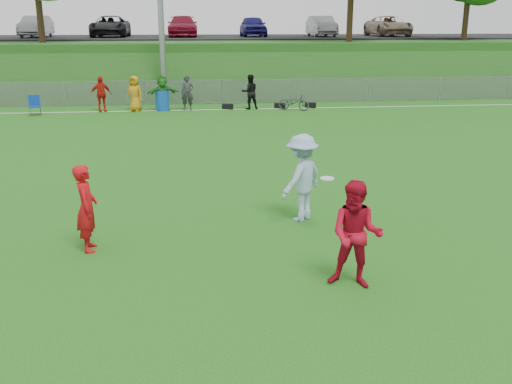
{
  "coord_description": "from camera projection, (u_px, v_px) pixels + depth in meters",
  "views": [
    {
      "loc": [
        -1.66,
        -10.17,
        4.26
      ],
      "look_at": [
        -0.42,
        0.5,
        1.01
      ],
      "focal_mm": 40.0,
      "sensor_mm": 36.0,
      "label": 1
    }
  ],
  "objects": [
    {
      "name": "sideline_far",
      "position": [
        224.0,
        109.0,
        28.2
      ],
      "size": [
        60.0,
        0.1,
        0.01
      ],
      "primitive_type": "cube",
      "color": "white",
      "rests_on": "ground"
    },
    {
      "name": "spectator_row",
      "position": [
        169.0,
        93.0,
        27.67
      ],
      "size": [
        8.18,
        0.89,
        1.69
      ],
      "color": "red",
      "rests_on": "ground"
    },
    {
      "name": "fence",
      "position": [
        221.0,
        92.0,
        29.92
      ],
      "size": [
        58.0,
        0.06,
        1.3
      ],
      "color": "gray",
      "rests_on": "ground"
    },
    {
      "name": "player_red_center",
      "position": [
        356.0,
        235.0,
        9.26
      ],
      "size": [
        1.08,
        0.98,
        1.81
      ],
      "primitive_type": "imported",
      "rotation": [
        0.0,
        0.0,
        -0.4
      ],
      "color": "#B50C24",
      "rests_on": "ground"
    },
    {
      "name": "player_blue",
      "position": [
        302.0,
        178.0,
        12.41
      ],
      "size": [
        1.39,
        1.38,
        1.92
      ],
      "primitive_type": "imported",
      "rotation": [
        0.0,
        0.0,
        3.91
      ],
      "color": "#99B4D5",
      "rests_on": "ground"
    },
    {
      "name": "ground",
      "position": [
        280.0,
        248.0,
        11.09
      ],
      "size": [
        120.0,
        120.0,
        0.0
      ],
      "primitive_type": "plane",
      "color": "#156114",
      "rests_on": "ground"
    },
    {
      "name": "car_row",
      "position": [
        194.0,
        26.0,
        40.28
      ],
      "size": [
        32.04,
        5.18,
        1.44
      ],
      "color": "silver",
      "rests_on": "parking_lot"
    },
    {
      "name": "camp_chair",
      "position": [
        35.0,
        110.0,
        26.42
      ],
      "size": [
        0.63,
        0.64,
        0.92
      ],
      "rotation": [
        0.0,
        0.0,
        0.28
      ],
      "color": "#0D3596",
      "rests_on": "ground"
    },
    {
      "name": "frisbee",
      "position": [
        327.0,
        178.0,
        11.57
      ],
      "size": [
        0.29,
        0.29,
        0.03
      ],
      "color": "white",
      "rests_on": "ground"
    },
    {
      "name": "player_red_left",
      "position": [
        87.0,
        208.0,
        10.78
      ],
      "size": [
        0.46,
        0.65,
        1.69
      ],
      "primitive_type": "imported",
      "rotation": [
        0.0,
        0.0,
        1.67
      ],
      "color": "red",
      "rests_on": "ground"
    },
    {
      "name": "bicycle",
      "position": [
        294.0,
        102.0,
        27.86
      ],
      "size": [
        1.61,
        1.16,
        0.8
      ],
      "primitive_type": "imported",
      "rotation": [
        0.0,
        0.0,
        1.11
      ],
      "color": "#2C2C2F",
      "rests_on": "ground"
    },
    {
      "name": "recycling_bin",
      "position": [
        162.0,
        100.0,
        27.8
      ],
      "size": [
        0.82,
        0.82,
        0.98
      ],
      "primitive_type": "cylinder",
      "rotation": [
        0.0,
        0.0,
        0.32
      ],
      "color": "#104BB4",
      "rests_on": "ground"
    },
    {
      "name": "berm",
      "position": [
        212.0,
        61.0,
        40.13
      ],
      "size": [
        120.0,
        18.0,
        3.0
      ],
      "primitive_type": "cube",
      "color": "#224E16",
      "rests_on": "ground"
    },
    {
      "name": "parking_lot",
      "position": [
        211.0,
        37.0,
        41.58
      ],
      "size": [
        120.0,
        12.0,
        0.1
      ],
      "primitive_type": "cube",
      "color": "black",
      "rests_on": "berm"
    },
    {
      "name": "gear_bags",
      "position": [
        246.0,
        106.0,
        28.38
      ],
      "size": [
        7.96,
        0.44,
        0.26
      ],
      "color": "black",
      "rests_on": "ground"
    }
  ]
}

